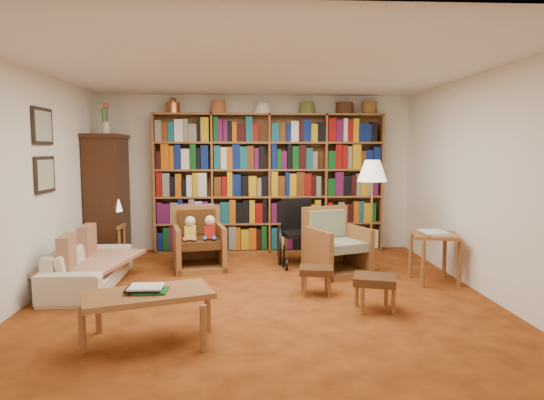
{
  "coord_description": "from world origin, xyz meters",
  "views": [
    {
      "loc": [
        -0.17,
        -5.39,
        1.64
      ],
      "look_at": [
        0.15,
        0.6,
        1.01
      ],
      "focal_mm": 32.0,
      "sensor_mm": 36.0,
      "label": 1
    }
  ],
  "objects": [
    {
      "name": "footstool_a",
      "position": [
        0.61,
        -0.06,
        0.26
      ],
      "size": [
        0.41,
        0.36,
        0.31
      ],
      "color": "#4C2E14",
      "rests_on": "floor"
    },
    {
      "name": "footstool_b",
      "position": [
        1.14,
        -0.64,
        0.29
      ],
      "size": [
        0.51,
        0.47,
        0.36
      ],
      "color": "#4C2E14",
      "rests_on": "floor"
    },
    {
      "name": "armchair_sage",
      "position": [
        1.03,
        0.94,
        0.33
      ],
      "size": [
        0.95,
        0.95,
        0.86
      ],
      "color": "brown",
      "rests_on": "floor"
    },
    {
      "name": "bookshelf",
      "position": [
        0.2,
        2.33,
        1.17
      ],
      "size": [
        3.6,
        0.3,
        2.42
      ],
      "color": "brown",
      "rests_on": "floor"
    },
    {
      "name": "floor",
      "position": [
        0.0,
        0.0,
        0.0
      ],
      "size": [
        5.0,
        5.0,
        0.0
      ],
      "primitive_type": "plane",
      "color": "#9F4818",
      "rests_on": "ground"
    },
    {
      "name": "sofa_throw",
      "position": [
        -2.0,
        0.4,
        0.3
      ],
      "size": [
        1.0,
        1.53,
        0.04
      ],
      "primitive_type": "cube",
      "rotation": [
        0.0,
        0.0,
        -0.18
      ],
      "color": "beige",
      "rests_on": "sofa"
    },
    {
      "name": "wall_back",
      "position": [
        0.0,
        2.5,
        1.25
      ],
      "size": [
        5.0,
        0.0,
        5.0
      ],
      "primitive_type": "plane",
      "rotation": [
        1.57,
        0.0,
        0.0
      ],
      "color": "white",
      "rests_on": "floor"
    },
    {
      "name": "wall_front",
      "position": [
        0.0,
        -2.5,
        1.25
      ],
      "size": [
        5.0,
        0.0,
        5.0
      ],
      "primitive_type": "plane",
      "rotation": [
        -1.57,
        0.0,
        0.0
      ],
      "color": "white",
      "rests_on": "floor"
    },
    {
      "name": "framed_pictures",
      "position": [
        -2.48,
        0.3,
        1.62
      ],
      "size": [
        0.03,
        0.52,
        0.97
      ],
      "color": "black",
      "rests_on": "wall_left"
    },
    {
      "name": "armchair_leather",
      "position": [
        -0.82,
        1.27,
        0.35
      ],
      "size": [
        0.82,
        0.84,
        0.86
      ],
      "color": "brown",
      "rests_on": "floor"
    },
    {
      "name": "coffee_table",
      "position": [
        -1.01,
        -1.33,
        0.38
      ],
      "size": [
        1.18,
        0.86,
        0.49
      ],
      "color": "brown",
      "rests_on": "floor"
    },
    {
      "name": "wall_left",
      "position": [
        -2.5,
        0.0,
        1.25
      ],
      "size": [
        0.0,
        5.0,
        5.0
      ],
      "primitive_type": "plane",
      "rotation": [
        1.57,
        0.0,
        1.57
      ],
      "color": "white",
      "rests_on": "floor"
    },
    {
      "name": "sofa",
      "position": [
        -2.05,
        0.4,
        0.25
      ],
      "size": [
        1.72,
        0.71,
        0.5
      ],
      "primitive_type": "imported",
      "rotation": [
        0.0,
        0.0,
        1.6
      ],
      "color": "beige",
      "rests_on": "floor"
    },
    {
      "name": "floor_lamp",
      "position": [
        1.53,
        1.04,
        1.29
      ],
      "size": [
        0.4,
        0.4,
        1.5
      ],
      "color": "gold",
      "rests_on": "floor"
    },
    {
      "name": "curio_cabinet",
      "position": [
        -2.25,
        2.0,
        0.95
      ],
      "size": [
        0.5,
        0.95,
        2.4
      ],
      "color": "#3D1D10",
      "rests_on": "floor"
    },
    {
      "name": "side_table_lamp",
      "position": [
        -2.15,
        1.74,
        0.39
      ],
      "size": [
        0.37,
        0.37,
        0.53
      ],
      "color": "brown",
      "rests_on": "floor"
    },
    {
      "name": "cushion_left",
      "position": [
        -2.18,
        0.75,
        0.45
      ],
      "size": [
        0.14,
        0.42,
        0.42
      ],
      "primitive_type": "cube",
      "rotation": [
        0.0,
        0.0,
        0.03
      ],
      "color": "maroon",
      "rests_on": "sofa"
    },
    {
      "name": "cushion_right",
      "position": [
        -2.18,
        0.05,
        0.45
      ],
      "size": [
        0.18,
        0.43,
        0.41
      ],
      "primitive_type": "cube",
      "rotation": [
        0.0,
        0.0,
        0.13
      ],
      "color": "maroon",
      "rests_on": "sofa"
    },
    {
      "name": "wall_right",
      "position": [
        2.5,
        0.0,
        1.25
      ],
      "size": [
        0.0,
        5.0,
        5.0
      ],
      "primitive_type": "plane",
      "rotation": [
        1.57,
        0.0,
        -1.57
      ],
      "color": "white",
      "rests_on": "floor"
    },
    {
      "name": "table_lamp",
      "position": [
        -2.15,
        1.74,
        0.85
      ],
      "size": [
        0.35,
        0.35,
        0.47
      ],
      "color": "gold",
      "rests_on": "side_table_lamp"
    },
    {
      "name": "side_table_papers",
      "position": [
        2.15,
        0.37,
        0.51
      ],
      "size": [
        0.63,
        0.63,
        0.64
      ],
      "color": "brown",
      "rests_on": "floor"
    },
    {
      "name": "ceiling",
      "position": [
        0.0,
        0.0,
        2.5
      ],
      "size": [
        5.0,
        5.0,
        0.0
      ],
      "primitive_type": "plane",
      "rotation": [
        3.14,
        0.0,
        0.0
      ],
      "color": "white",
      "rests_on": "wall_back"
    },
    {
      "name": "wheelchair",
      "position": [
        0.56,
        1.42,
        0.43
      ],
      "size": [
        0.57,
        0.75,
        0.94
      ],
      "color": "black",
      "rests_on": "floor"
    }
  ]
}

